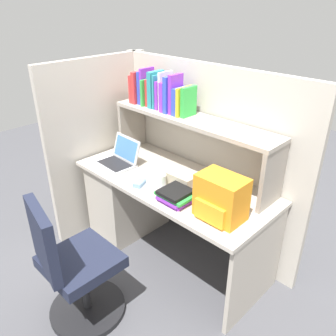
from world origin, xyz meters
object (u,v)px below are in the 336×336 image
at_px(computer_mouse, 140,183).
at_px(tissue_box, 181,180).
at_px(laptop, 120,159).
at_px(office_chair, 74,271).
at_px(backpack, 221,198).
at_px(paper_cup, 161,181).

height_order(computer_mouse, tissue_box, tissue_box).
distance_m(laptop, office_chair, 0.99).
distance_m(backpack, tissue_box, 0.47).
distance_m(laptop, paper_cup, 0.52).
bearing_deg(computer_mouse, office_chair, -103.62).
bearing_deg(laptop, computer_mouse, -17.23).
bearing_deg(tissue_box, laptop, -173.10).
height_order(tissue_box, office_chair, office_chair).
distance_m(computer_mouse, paper_cup, 0.17).
height_order(computer_mouse, paper_cup, paper_cup).
bearing_deg(office_chair, paper_cup, -81.77).
relative_size(computer_mouse, tissue_box, 0.47).
relative_size(computer_mouse, paper_cup, 0.99).
xyz_separation_m(backpack, office_chair, (-0.58, -0.75, -0.48)).
height_order(backpack, paper_cup, backpack).
relative_size(backpack, tissue_box, 1.36).
height_order(laptop, backpack, backpack).
height_order(backpack, computer_mouse, backpack).
xyz_separation_m(paper_cup, office_chair, (-0.05, -0.75, -0.39)).
relative_size(tissue_box, office_chair, 0.24).
height_order(paper_cup, tissue_box, paper_cup).
bearing_deg(paper_cup, backpack, -0.23).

